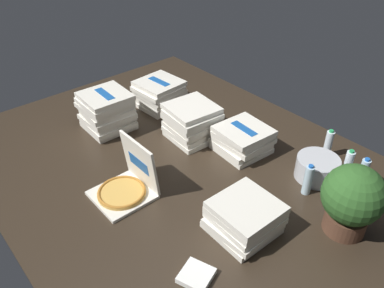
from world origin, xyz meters
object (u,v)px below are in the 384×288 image
Objects in this scene: pizza_stack_right_mid at (192,122)px; water_bottle_5 at (363,173)px; open_pizza_box at (127,186)px; pizza_stack_right_far at (243,139)px; water_bottle_1 at (337,184)px; napkin_pile at (196,276)px; ice_bucket at (317,168)px; water_bottle_4 at (308,180)px; potted_plant at (352,199)px; pizza_stack_left_near at (244,217)px; pizza_stack_center_far at (107,111)px; water_bottle_2 at (348,165)px; pizza_stack_left_far at (160,94)px; water_bottle_0 at (353,181)px; water_bottle_3 at (328,144)px.

water_bottle_5 is at bearing 21.62° from pizza_stack_right_mid.
pizza_stack_right_far is (0.15, 0.92, 0.03)m from open_pizza_box.
water_bottle_1 is at bearing 48.13° from open_pizza_box.
pizza_stack_right_far is 2.42× the size of napkin_pile.
water_bottle_4 reaches higher than ice_bucket.
pizza_stack_left_near is at bearing -130.40° from potted_plant.
potted_plant reaches higher than open_pizza_box.
pizza_stack_center_far is at bearing -159.51° from water_bottle_4.
ice_bucket is 0.20m from water_bottle_4.
potted_plant is at bearing -59.70° from water_bottle_2.
potted_plant is (1.85, 0.47, 0.08)m from pizza_stack_center_far.
potted_plant reaches higher than pizza_stack_right_far.
water_bottle_1 is at bearing -21.92° from ice_bucket.
napkin_pile is at bearing -14.57° from pizza_stack_center_far.
water_bottle_1 is 0.23m from water_bottle_5.
pizza_stack_center_far is at bearing -87.67° from pizza_stack_left_far.
pizza_stack_right_far is 0.82m from water_bottle_0.
pizza_stack_right_mid is at bearing -172.24° from water_bottle_4.
water_bottle_3 is 0.73m from potted_plant.
pizza_stack_left_far is (-0.02, 0.54, -0.04)m from pizza_stack_center_far.
pizza_stack_left_far is 1.74× the size of water_bottle_3.
pizza_stack_left_near is 1.65× the size of water_bottle_0.
pizza_stack_center_far is at bearing -157.91° from water_bottle_1.
water_bottle_5 is (0.34, -0.11, 0.00)m from water_bottle_3.
water_bottle_2 is at bearing 48.45° from ice_bucket.
water_bottle_4 is at bearing -133.39° from water_bottle_0.
pizza_stack_right_far is 1.04× the size of pizza_stack_left_near.
open_pizza_box is at bearing -114.44° from water_bottle_3.
water_bottle_5 is 1.42× the size of napkin_pile.
pizza_stack_right_mid is 1.15m from water_bottle_1.
water_bottle_0 is (0.80, 0.18, 0.01)m from pizza_stack_right_far.
open_pizza_box is 0.78m from pizza_stack_left_near.
pizza_stack_right_far is at bearing 133.95° from pizza_stack_left_near.
pizza_stack_left_near is (1.50, -0.51, -0.02)m from pizza_stack_left_far.
potted_plant is (0.38, 0.45, 0.14)m from pizza_stack_left_near.
ice_bucket is at bearing 27.17° from pizza_stack_center_far.
water_bottle_3 reaches higher than pizza_stack_left_near.
open_pizza_box is at bearing 173.99° from napkin_pile.
water_bottle_2 is (0.13, 0.88, 0.01)m from pizza_stack_left_near.
pizza_stack_center_far is 1.91m from potted_plant.
pizza_stack_right_mid is 1.76× the size of water_bottle_3.
water_bottle_5 is at bearing 59.73° from water_bottle_4.
potted_plant reaches higher than water_bottle_2.
napkin_pile is (1.00, -0.84, -0.12)m from pizza_stack_right_mid.
ice_bucket is at bearing -174.85° from water_bottle_0.
water_bottle_0 is at bearing -35.06° from water_bottle_3.
pizza_stack_right_mid is 1.38× the size of ice_bucket.
pizza_stack_center_far reaches higher than water_bottle_3.
water_bottle_2 is 0.25m from water_bottle_3.
water_bottle_2 is 1.00× the size of water_bottle_5.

